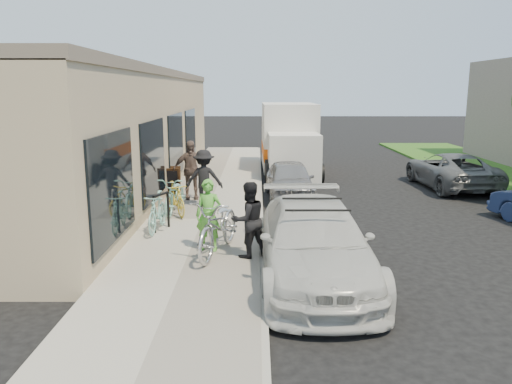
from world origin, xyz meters
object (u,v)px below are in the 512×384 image
object	(u,v)px
sedan_silver	(290,180)
bystander_a	(204,178)
man_standing	(248,220)
cruiser_bike_a	(157,212)
moving_truck	(289,142)
tandem_bike	(219,226)
sandwich_board	(172,180)
bike_rack	(161,208)
sedan_white	(314,243)
bystander_b	(190,170)
woman_rider	(209,215)
cruiser_bike_b	(175,195)
far_car_gray	(451,170)
cruiser_bike_c	(175,199)

from	to	relation	value
sedan_silver	bystander_a	size ratio (longest dim) A/B	2.18
man_standing	cruiser_bike_a	distance (m)	2.97
moving_truck	tandem_bike	xyz separation A→B (m)	(-2.19, -11.68, -0.56)
sedan_silver	moving_truck	world-z (taller)	moving_truck
sedan_silver	cruiser_bike_a	size ratio (longest dim) A/B	2.32
sandwich_board	man_standing	world-z (taller)	man_standing
bike_rack	sedan_white	size ratio (longest dim) A/B	0.18
cruiser_bike_a	bystander_b	world-z (taller)	bystander_b
bike_rack	sedan_white	distance (m)	4.46
tandem_bike	bystander_b	size ratio (longest dim) A/B	1.24
woman_rider	tandem_bike	bearing A→B (deg)	-30.92
sedan_silver	bystander_b	world-z (taller)	bystander_b
sedan_white	cruiser_bike_b	size ratio (longest dim) A/B	2.57
far_car_gray	bystander_b	bearing A→B (deg)	13.53
bike_rack	bystander_b	xyz separation A→B (m)	(0.25, 3.59, 0.37)
sedan_silver	man_standing	distance (m)	6.46
sedan_white	sandwich_board	bearing A→B (deg)	117.05
moving_truck	cruiser_bike_b	xyz separation A→B (m)	(-3.68, -8.11, -0.64)
far_car_gray	woman_rider	xyz separation A→B (m)	(-8.11, -7.77, 0.27)
sedan_white	man_standing	xyz separation A→B (m)	(-1.23, 0.90, 0.21)
sedan_white	bike_rack	bearing A→B (deg)	138.52
moving_truck	cruiser_bike_b	world-z (taller)	moving_truck
bystander_a	tandem_bike	bearing A→B (deg)	96.86
woman_rider	bystander_b	world-z (taller)	bystander_b
sedan_white	moving_truck	bearing A→B (deg)	87.38
bystander_a	bystander_b	world-z (taller)	bystander_b
bike_rack	sedan_silver	size ratio (longest dim) A/B	0.25
tandem_bike	bystander_b	world-z (taller)	bystander_b
sandwich_board	cruiser_bike_b	world-z (taller)	cruiser_bike_b
bike_rack	woman_rider	size ratio (longest dim) A/B	0.60
cruiser_bike_b	far_car_gray	bearing A→B (deg)	29.88
cruiser_bike_b	sandwich_board	bearing A→B (deg)	106.20
cruiser_bike_b	sedan_white	bearing A→B (deg)	-49.76
bike_rack	man_standing	distance (m)	2.95
sedan_white	man_standing	distance (m)	1.54
man_standing	cruiser_bike_a	world-z (taller)	man_standing
sandwich_board	sedan_white	size ratio (longest dim) A/B	0.18
sedan_silver	bystander_b	bearing A→B (deg)	-168.52
sedan_white	woman_rider	world-z (taller)	woman_rider
sandwich_board	sedan_white	world-z (taller)	sedan_white
far_car_gray	woman_rider	bearing A→B (deg)	41.50
bike_rack	cruiser_bike_b	size ratio (longest dim) A/B	0.47
sandwich_board	cruiser_bike_c	xyz separation A→B (m)	(0.58, -2.83, -0.00)
bike_rack	man_standing	bearing A→B (deg)	-42.64
sandwich_board	sedan_silver	bearing A→B (deg)	-2.30
cruiser_bike_c	bystander_a	size ratio (longest dim) A/B	0.89
sedan_white	far_car_gray	size ratio (longest dim) A/B	1.08
bike_rack	tandem_bike	world-z (taller)	tandem_bike
moving_truck	bystander_a	world-z (taller)	moving_truck
woman_rider	cruiser_bike_a	bearing A→B (deg)	145.09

